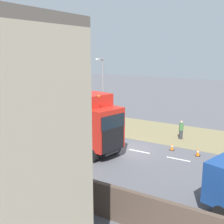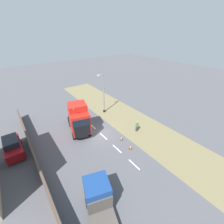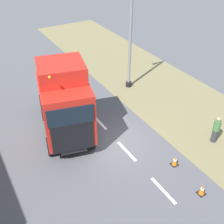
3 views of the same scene
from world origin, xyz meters
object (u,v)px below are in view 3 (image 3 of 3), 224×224
(pedestrian, at_px, (216,130))
(traffic_cone_trailing, at_px, (175,161))
(lorry_cab, at_px, (65,104))
(lamp_post, at_px, (129,47))
(traffic_cone_lead, at_px, (202,190))

(pedestrian, distance_m, traffic_cone_trailing, 3.27)
(lorry_cab, height_order, lamp_post, lamp_post)
(lamp_post, bearing_deg, traffic_cone_trailing, 73.09)
(lorry_cab, relative_size, pedestrian, 3.93)
(lorry_cab, bearing_deg, traffic_cone_lead, 132.09)
(lorry_cab, bearing_deg, pedestrian, 161.16)
(lorry_cab, distance_m, traffic_cone_trailing, 6.60)
(lamp_post, bearing_deg, pedestrian, 95.12)
(lorry_cab, xyz_separation_m, lamp_post, (-6.39, -3.32, 0.85))
(lorry_cab, distance_m, traffic_cone_lead, 8.20)
(traffic_cone_lead, distance_m, traffic_cone_trailing, 2.11)
(lorry_cab, xyz_separation_m, pedestrian, (-7.10, 4.61, -1.52))
(lamp_post, distance_m, traffic_cone_lead, 11.07)
(traffic_cone_trailing, bearing_deg, pedestrian, -174.76)
(lorry_cab, distance_m, lamp_post, 7.25)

